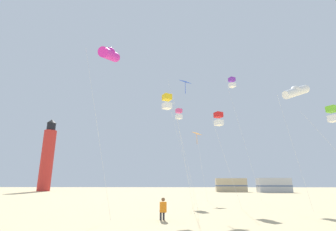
{
  "coord_description": "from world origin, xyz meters",
  "views": [
    {
      "loc": [
        1.64,
        -6.49,
        1.93
      ],
      "look_at": [
        1.11,
        10.67,
        6.59
      ],
      "focal_mm": 26.46,
      "sensor_mm": 36.0,
      "label": 1
    }
  ],
  "objects": [
    {
      "name": "kite_box_scarlet",
      "position": [
        5.36,
        14.22,
        7.2
      ],
      "size": [
        2.07,
        1.64,
        7.79
      ],
      "color": "silver",
      "rests_on": "ground"
    },
    {
      "name": "kite_box_lime",
      "position": [
        12.87,
        10.83,
        6.65
      ],
      "size": [
        3.4,
        3.06,
        7.23
      ],
      "color": "silver",
      "rests_on": "ground"
    },
    {
      "name": "kite_tube_magenta",
      "position": [
        -2.85,
        8.7,
        10.46
      ],
      "size": [
        2.35,
        2.57,
        11.16
      ],
      "color": "silver",
      "rests_on": "ground"
    },
    {
      "name": "kite_diamond_orange",
      "position": [
        4.03,
        20.68,
        6.95
      ],
      "size": [
        1.51,
        1.51,
        7.41
      ],
      "color": "silver",
      "rests_on": "ground"
    },
    {
      "name": "kite_box_gold",
      "position": [
        1.01,
        11.56,
        7.92
      ],
      "size": [
        2.28,
        2.34,
        8.51
      ],
      "color": "silver",
      "rests_on": "ground"
    },
    {
      "name": "kite_box_violet",
      "position": [
        8.18,
        20.12,
        13.0
      ],
      "size": [
        2.99,
        2.2,
        13.61
      ],
      "color": "silver",
      "rests_on": "ground"
    },
    {
      "name": "kite_diamond_blue",
      "position": [
        2.56,
        15.27,
        10.64
      ],
      "size": [
        2.35,
        2.25,
        11.37
      ],
      "color": "silver",
      "rests_on": "ground"
    },
    {
      "name": "rv_van_tan",
      "position": [
        13.44,
        48.91,
        1.39
      ],
      "size": [
        6.55,
        2.65,
        2.8
      ],
      "rotation": [
        0.0,
        0.0,
        -0.05
      ],
      "color": "#C6B28C",
      "rests_on": "ground"
    },
    {
      "name": "kite_tube_white",
      "position": [
        11.69,
        13.16,
        9.24
      ],
      "size": [
        2.61,
        2.06,
        9.95
      ],
      "color": "silver",
      "rests_on": "ground"
    },
    {
      "name": "kite_flyer_standing",
      "position": [
        0.94,
        7.4,
        0.61
      ],
      "size": [
        0.4,
        0.54,
        1.16
      ],
      "rotation": [
        0.0,
        0.0,
        3.33
      ],
      "color": "orange",
      "rests_on": "ground"
    },
    {
      "name": "rv_van_silver",
      "position": [
        21.29,
        45.64,
        1.39
      ],
      "size": [
        6.46,
        2.39,
        2.8
      ],
      "rotation": [
        0.0,
        0.0,
        0.01
      ],
      "color": "#B7BABF",
      "rests_on": "ground"
    },
    {
      "name": "lighthouse_distant",
      "position": [
        -28.45,
        51.07,
        7.84
      ],
      "size": [
        2.8,
        2.8,
        16.8
      ],
      "color": "red",
      "rests_on": "ground"
    },
    {
      "name": "kite_box_rainbow",
      "position": [
        2.03,
        20.35,
        9.37
      ],
      "size": [
        2.37,
        1.91,
        9.97
      ],
      "color": "silver",
      "rests_on": "ground"
    }
  ]
}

